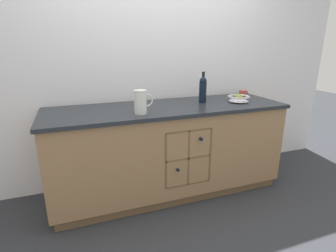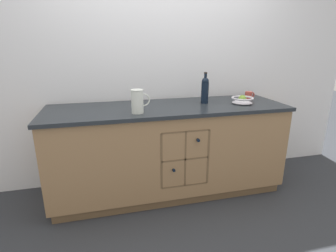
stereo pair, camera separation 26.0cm
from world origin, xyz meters
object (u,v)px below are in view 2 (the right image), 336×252
object	(u,v)px
fruit_bowl	(242,99)
white_pitcher	(138,101)
ceramic_mug	(249,95)
standing_wine_bottle	(205,90)

from	to	relation	value
fruit_bowl	white_pitcher	bearing A→B (deg)	-173.19
ceramic_mug	white_pitcher	bearing A→B (deg)	-165.66
ceramic_mug	standing_wine_bottle	size ratio (longest dim) A/B	0.36
fruit_bowl	standing_wine_bottle	world-z (taller)	standing_wine_bottle
fruit_bowl	standing_wine_bottle	xyz separation A→B (m)	(-0.37, 0.11, 0.10)
white_pitcher	standing_wine_bottle	xyz separation A→B (m)	(0.72, 0.24, 0.03)
fruit_bowl	ceramic_mug	distance (m)	0.27
standing_wine_bottle	white_pitcher	bearing A→B (deg)	-161.58
ceramic_mug	standing_wine_bottle	distance (m)	0.57
fruit_bowl	ceramic_mug	bearing A→B (deg)	45.91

